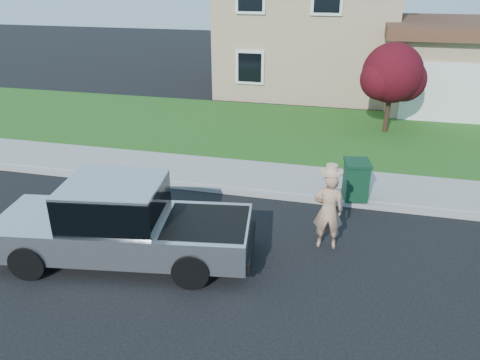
# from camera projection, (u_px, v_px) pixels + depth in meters

# --- Properties ---
(ground) EXTENTS (80.00, 80.00, 0.00)m
(ground) POSITION_uv_depth(u_px,v_px,m) (223.00, 253.00, 10.00)
(ground) COLOR black
(ground) RESTS_ON ground
(curb) EXTENTS (40.00, 0.20, 0.12)m
(curb) POSITION_uv_depth(u_px,v_px,m) (289.00, 197.00, 12.33)
(curb) COLOR gray
(curb) RESTS_ON ground
(sidewalk) EXTENTS (40.00, 2.00, 0.15)m
(sidewalk) POSITION_uv_depth(u_px,v_px,m) (295.00, 180.00, 13.30)
(sidewalk) COLOR gray
(sidewalk) RESTS_ON ground
(lawn) EXTENTS (40.00, 7.00, 0.10)m
(lawn) POSITION_uv_depth(u_px,v_px,m) (311.00, 133.00, 17.31)
(lawn) COLOR #124214
(lawn) RESTS_ON ground
(house) EXTENTS (14.00, 11.30, 6.85)m
(house) POSITION_uv_depth(u_px,v_px,m) (337.00, 24.00, 22.96)
(house) COLOR tan
(house) RESTS_ON ground
(pickup_truck) EXTENTS (5.49, 2.54, 1.74)m
(pickup_truck) POSITION_uv_depth(u_px,v_px,m) (122.00, 224.00, 9.50)
(pickup_truck) COLOR black
(pickup_truck) RESTS_ON ground
(woman) EXTENTS (0.67, 0.48, 1.92)m
(woman) POSITION_uv_depth(u_px,v_px,m) (328.00, 209.00, 9.88)
(woman) COLOR tan
(woman) RESTS_ON ground
(ornamental_tree) EXTENTS (2.33, 2.11, 3.20)m
(ornamental_tree) POSITION_uv_depth(u_px,v_px,m) (393.00, 76.00, 16.47)
(ornamental_tree) COLOR black
(ornamental_tree) RESTS_ON lawn
(trash_bin) EXTENTS (0.74, 0.82, 1.01)m
(trash_bin) POSITION_uv_depth(u_px,v_px,m) (356.00, 180.00, 11.91)
(trash_bin) COLOR #0E341E
(trash_bin) RESTS_ON sidewalk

